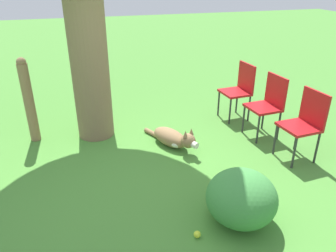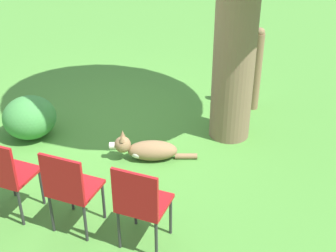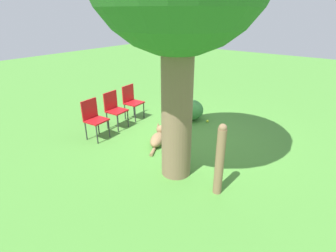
# 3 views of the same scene
# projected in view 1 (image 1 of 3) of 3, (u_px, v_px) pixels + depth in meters

# --- Properties ---
(ground_plane) EXTENTS (30.00, 30.00, 0.00)m
(ground_plane) POSITION_uv_depth(u_px,v_px,m) (133.00, 164.00, 4.28)
(ground_plane) COLOR #478433
(dog) EXTENTS (0.57, 1.01, 0.37)m
(dog) POSITION_uv_depth(u_px,v_px,m) (173.00, 138.00, 4.64)
(dog) COLOR olive
(dog) RESTS_ON ground_plane
(fence_post) EXTENTS (0.14, 0.14, 1.24)m
(fence_post) POSITION_uv_depth(u_px,v_px,m) (29.00, 100.00, 4.62)
(fence_post) COLOR #846647
(fence_post) RESTS_ON ground_plane
(red_chair_0) EXTENTS (0.45, 0.47, 0.93)m
(red_chair_0) POSITION_uv_depth(u_px,v_px,m) (305.00, 121.00, 4.20)
(red_chair_0) COLOR #B21419
(red_chair_0) RESTS_ON ground_plane
(red_chair_1) EXTENTS (0.45, 0.47, 0.93)m
(red_chair_1) POSITION_uv_depth(u_px,v_px,m) (268.00, 102.00, 4.79)
(red_chair_1) COLOR #B21419
(red_chair_1) RESTS_ON ground_plane
(red_chair_2) EXTENTS (0.45, 0.47, 0.93)m
(red_chair_2) POSITION_uv_depth(u_px,v_px,m) (240.00, 87.00, 5.39)
(red_chair_2) COLOR #B21419
(red_chair_2) RESTS_ON ground_plane
(tennis_ball) EXTENTS (0.07, 0.07, 0.07)m
(tennis_ball) POSITION_uv_depth(u_px,v_px,m) (197.00, 234.00, 3.09)
(tennis_ball) COLOR #CCE033
(tennis_ball) RESTS_ON ground_plane
(low_shrub) EXTENTS (0.70, 0.70, 0.56)m
(low_shrub) POSITION_uv_depth(u_px,v_px,m) (241.00, 198.00, 3.19)
(low_shrub) COLOR #3D843D
(low_shrub) RESTS_ON ground_plane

